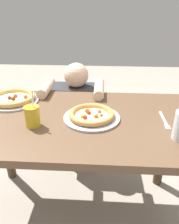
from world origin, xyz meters
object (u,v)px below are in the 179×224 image
Objects in this scene: fork at (165,121)px; diner_seated at (77,121)px; pizza_far at (13,99)px; pizza_near at (92,116)px; drink_cup_colored at (32,116)px.

fork is 0.22× the size of diner_seated.
pizza_far is 0.36× the size of diner_seated.
fork is (0.92, -0.21, -0.02)m from pizza_far.
diner_seated is at bearing 132.24° from fork.
pizza_near is at bearing -75.55° from diner_seated.
drink_cup_colored is at bearing -53.54° from pizza_far.
pizza_near is 1.55× the size of fork.
drink_cup_colored reaches higher than diner_seated.
pizza_near is 0.40m from fork.
drink_cup_colored is 0.96× the size of fork.
pizza_far is at bearing 158.82° from pizza_near.
fork is (0.40, -0.00, -0.02)m from pizza_near.
pizza_far is 1.63× the size of fork.
diner_seated reaches higher than pizza_near.
pizza_far is (-0.52, 0.20, 0.00)m from pizza_near.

